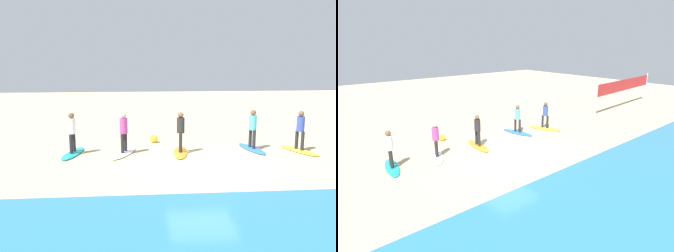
{
  "view_description": "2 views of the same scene",
  "coord_description": "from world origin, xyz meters",
  "views": [
    {
      "loc": [
        2.37,
        12.84,
        3.86
      ],
      "look_at": [
        1.18,
        -1.12,
        1.26
      ],
      "focal_mm": 39.12,
      "sensor_mm": 36.0,
      "label": 1
    },
    {
      "loc": [
        8.5,
        10.04,
        5.34
      ],
      "look_at": [
        -0.85,
        -1.14,
        0.98
      ],
      "focal_mm": 30.56,
      "sensor_mm": 36.0,
      "label": 2
    }
  ],
  "objects": [
    {
      "name": "ground_plane",
      "position": [
        0.0,
        0.0,
        0.0
      ],
      "size": [
        60.0,
        60.0,
        0.0
      ],
      "primitive_type": "plane",
      "color": "#CCB789"
    },
    {
      "name": "surfboard_yellow",
      "position": [
        -4.4,
        -1.58,
        0.04
      ],
      "size": [
        1.29,
        2.16,
        0.09
      ],
      "primitive_type": "ellipsoid",
      "rotation": [
        0.0,
        0.0,
        1.94
      ],
      "color": "yellow",
      "rests_on": "ground"
    },
    {
      "name": "surfer_yellow",
      "position": [
        -4.4,
        -1.58,
        1.04
      ],
      "size": [
        0.32,
        0.44,
        1.64
      ],
      "color": "#232328",
      "rests_on": "surfboard_yellow"
    },
    {
      "name": "surfboard_blue",
      "position": [
        -2.52,
        -2.06,
        0.04
      ],
      "size": [
        0.98,
        2.17,
        0.09
      ],
      "primitive_type": "ellipsoid",
      "rotation": [
        0.0,
        0.0,
        1.78
      ],
      "color": "blue",
      "rests_on": "ground"
    },
    {
      "name": "surfer_blue",
      "position": [
        -2.52,
        -2.06,
        1.04
      ],
      "size": [
        0.32,
        0.45,
        1.64
      ],
      "color": "#232328",
      "rests_on": "surfboard_blue"
    },
    {
      "name": "surfboard_orange",
      "position": [
        0.61,
        -1.69,
        0.04
      ],
      "size": [
        0.83,
        2.16,
        0.09
      ],
      "primitive_type": "ellipsoid",
      "rotation": [
        0.0,
        0.0,
        1.44
      ],
      "color": "orange",
      "rests_on": "ground"
    },
    {
      "name": "surfer_orange",
      "position": [
        0.61,
        -1.69,
        1.04
      ],
      "size": [
        0.32,
        0.46,
        1.64
      ],
      "color": "#232328",
      "rests_on": "surfboard_orange"
    },
    {
      "name": "surfboard_white",
      "position": [
        2.92,
        -1.77,
        0.04
      ],
      "size": [
        1.29,
        2.16,
        0.09
      ],
      "primitive_type": "ellipsoid",
      "rotation": [
        0.0,
        0.0,
        1.2
      ],
      "color": "white",
      "rests_on": "ground"
    },
    {
      "name": "surfer_white",
      "position": [
        2.92,
        -1.77,
        1.04
      ],
      "size": [
        0.32,
        0.44,
        1.64
      ],
      "color": "#232328",
      "rests_on": "surfboard_white"
    },
    {
      "name": "surfboard_teal",
      "position": [
        5.0,
        -1.88,
        0.04
      ],
      "size": [
        0.96,
        2.17,
        0.09
      ],
      "primitive_type": "ellipsoid",
      "rotation": [
        0.0,
        0.0,
        1.37
      ],
      "color": "teal",
      "rests_on": "ground"
    },
    {
      "name": "surfer_teal",
      "position": [
        5.0,
        -1.88,
        1.04
      ],
      "size": [
        0.32,
        0.45,
        1.64
      ],
      "color": "#232328",
      "rests_on": "surfboard_teal"
    },
    {
      "name": "beach_ball",
      "position": [
        1.61,
        -3.74,
        0.19
      ],
      "size": [
        0.37,
        0.37,
        0.37
      ],
      "primitive_type": "sphere",
      "color": "yellow",
      "rests_on": "ground"
    }
  ]
}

